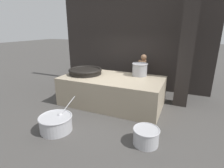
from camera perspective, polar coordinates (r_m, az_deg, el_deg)
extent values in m
plane|color=#474442|center=(6.49, 0.00, -6.31)|extent=(60.00, 60.00, 0.00)
cube|color=#2D2826|center=(8.07, 6.62, 12.89)|extent=(6.77, 0.24, 3.95)
cube|color=#2D2826|center=(6.40, 23.16, 10.34)|extent=(0.46, 0.46, 3.95)
cube|color=tan|center=(6.30, 0.00, -2.16)|extent=(3.54, 1.87, 1.00)
cylinder|color=black|center=(6.65, -8.68, 3.93)|extent=(1.20, 1.20, 0.16)
torus|color=black|center=(6.63, -8.71, 4.58)|extent=(1.24, 1.24, 0.10)
cylinder|color=#9E9EA3|center=(6.39, 9.03, 4.61)|extent=(0.53, 0.53, 0.43)
torus|color=#9E9EA3|center=(6.35, 9.13, 6.50)|extent=(0.56, 0.56, 0.04)
cylinder|color=brown|center=(7.31, 9.71, -0.32)|extent=(0.12, 0.12, 0.81)
cylinder|color=brown|center=(7.48, 9.94, 0.08)|extent=(0.12, 0.12, 0.81)
cube|color=olive|center=(7.35, 9.89, 1.08)|extent=(0.21, 0.26, 0.53)
cube|color=brown|center=(7.21, 10.12, 5.23)|extent=(0.20, 0.51, 0.60)
cylinder|color=brown|center=(6.99, 8.96, 4.87)|extent=(0.34, 0.13, 0.55)
cylinder|color=brown|center=(7.47, 9.66, 5.67)|extent=(0.34, 0.13, 0.55)
sphere|color=brown|center=(7.14, 10.31, 8.57)|extent=(0.23, 0.23, 0.23)
cylinder|color=#B7B7BC|center=(5.04, -17.82, -12.23)|extent=(0.85, 0.85, 0.41)
torus|color=#B7B7BC|center=(4.94, -18.04, -10.18)|extent=(0.89, 0.89, 0.04)
cylinder|color=orange|center=(4.99, -17.92, -11.32)|extent=(0.74, 0.74, 0.10)
cylinder|color=orange|center=(5.03, -17.59, -10.20)|extent=(0.05, 0.05, 0.03)
cylinder|color=orange|center=(5.02, -18.03, -10.26)|extent=(0.06, 0.05, 0.04)
cylinder|color=orange|center=(5.03, -18.84, -10.36)|extent=(0.03, 0.05, 0.03)
cylinder|color=orange|center=(4.93, -16.23, -10.71)|extent=(0.04, 0.04, 0.02)
cylinder|color=orange|center=(5.00, -17.18, -10.41)|extent=(0.03, 0.06, 0.03)
cylinder|color=orange|center=(5.18, -17.11, -9.28)|extent=(0.05, 0.05, 0.04)
cylinder|color=orange|center=(4.96, -15.19, -10.34)|extent=(0.05, 0.05, 0.04)
cylinder|color=orange|center=(5.05, -17.91, -10.11)|extent=(0.04, 0.06, 0.03)
cylinder|color=orange|center=(5.08, -18.21, -9.97)|extent=(0.06, 0.06, 0.04)
cylinder|color=orange|center=(4.97, -17.83, -10.55)|extent=(0.06, 0.06, 0.04)
sphere|color=#B7B7BC|center=(5.03, -16.63, -9.85)|extent=(0.15, 0.15, 0.15)
cylinder|color=#B7B7BC|center=(5.09, -14.31, -6.86)|extent=(0.16, 0.56, 0.41)
cylinder|color=#B7B7BC|center=(4.40, 11.03, -16.53)|extent=(0.60, 0.60, 0.39)
torus|color=#B7B7BC|center=(4.29, 11.19, -14.37)|extent=(0.63, 0.63, 0.03)
cylinder|color=#6B9347|center=(4.35, 11.10, -15.57)|extent=(0.53, 0.53, 0.10)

